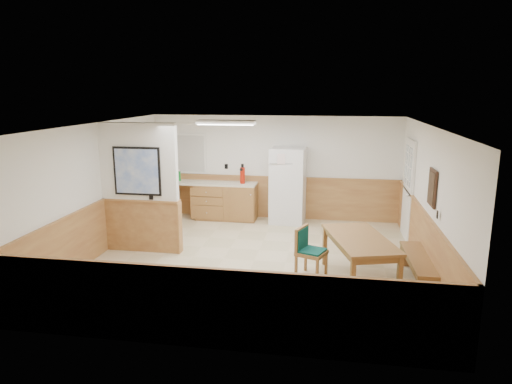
% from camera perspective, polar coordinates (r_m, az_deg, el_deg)
% --- Properties ---
extents(ground, '(6.00, 6.00, 0.00)m').
position_cam_1_polar(ground, '(8.54, -0.23, -8.57)').
color(ground, beige).
rests_on(ground, ground).
extents(ceiling, '(6.00, 6.00, 0.02)m').
position_cam_1_polar(ceiling, '(7.99, -0.24, 8.40)').
color(ceiling, silver).
rests_on(ceiling, back_wall).
extents(back_wall, '(6.00, 0.02, 2.50)m').
position_cam_1_polar(back_wall, '(11.09, 2.34, 3.07)').
color(back_wall, white).
rests_on(back_wall, ground).
extents(right_wall, '(0.02, 6.00, 2.50)m').
position_cam_1_polar(right_wall, '(8.24, 20.81, -1.10)').
color(right_wall, white).
rests_on(right_wall, ground).
extents(left_wall, '(0.02, 6.00, 2.50)m').
position_cam_1_polar(left_wall, '(9.15, -19.09, 0.33)').
color(left_wall, white).
rests_on(left_wall, ground).
extents(wainscot_back, '(6.00, 0.04, 1.00)m').
position_cam_1_polar(wainscot_back, '(11.22, 2.29, -0.73)').
color(wainscot_back, tan).
rests_on(wainscot_back, ground).
extents(wainscot_right, '(0.04, 6.00, 1.00)m').
position_cam_1_polar(wainscot_right, '(8.44, 20.28, -6.05)').
color(wainscot_right, tan).
rests_on(wainscot_right, ground).
extents(wainscot_left, '(0.04, 6.00, 1.00)m').
position_cam_1_polar(wainscot_left, '(9.32, -18.65, -4.18)').
color(wainscot_left, tan).
rests_on(wainscot_left, ground).
extents(partition_wall, '(1.50, 0.20, 2.50)m').
position_cam_1_polar(partition_wall, '(9.00, -14.29, 0.33)').
color(partition_wall, white).
rests_on(partition_wall, ground).
extents(kitchen_counter, '(2.20, 0.61, 1.00)m').
position_cam_1_polar(kitchen_counter, '(11.15, -4.07, -1.04)').
color(kitchen_counter, brown).
rests_on(kitchen_counter, ground).
extents(exterior_door, '(0.07, 1.02, 2.15)m').
position_cam_1_polar(exterior_door, '(10.10, 18.47, 0.33)').
color(exterior_door, white).
rests_on(exterior_door, ground).
extents(kitchen_window, '(0.80, 0.04, 1.00)m').
position_cam_1_polar(kitchen_window, '(11.46, -8.17, 4.78)').
color(kitchen_window, white).
rests_on(kitchen_window, back_wall).
extents(wall_painting, '(0.04, 0.50, 0.60)m').
position_cam_1_polar(wall_painting, '(7.88, 21.15, 0.51)').
color(wall_painting, '#362115').
rests_on(wall_painting, right_wall).
extents(fluorescent_fixture, '(1.20, 0.30, 0.09)m').
position_cam_1_polar(fluorescent_fixture, '(9.42, -3.77, 8.68)').
color(fluorescent_fixture, white).
rests_on(fluorescent_fixture, ceiling).
extents(refrigerator, '(0.83, 0.75, 1.79)m').
position_cam_1_polar(refrigerator, '(10.76, 4.00, 0.82)').
color(refrigerator, white).
rests_on(refrigerator, ground).
extents(dining_table, '(1.27, 1.84, 0.75)m').
position_cam_1_polar(dining_table, '(7.64, 12.81, -6.25)').
color(dining_table, '#A5683C').
rests_on(dining_table, ground).
extents(dining_bench, '(0.39, 1.62, 0.45)m').
position_cam_1_polar(dining_bench, '(7.93, 19.66, -8.40)').
color(dining_bench, '#A5683C').
rests_on(dining_bench, ground).
extents(dining_chair, '(0.72, 0.61, 0.85)m').
position_cam_1_polar(dining_chair, '(7.77, 6.38, -6.95)').
color(dining_chair, '#A5683C').
rests_on(dining_chair, ground).
extents(fire_extinguisher, '(0.15, 0.15, 0.47)m').
position_cam_1_polar(fire_extinguisher, '(10.91, -1.70, 2.16)').
color(fire_extinguisher, '#B11909').
rests_on(fire_extinguisher, kitchen_counter).
extents(soap_bottle, '(0.09, 0.09, 0.24)m').
position_cam_1_polar(soap_bottle, '(11.38, -9.58, 1.97)').
color(soap_bottle, '#167C27').
rests_on(soap_bottle, kitchen_counter).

